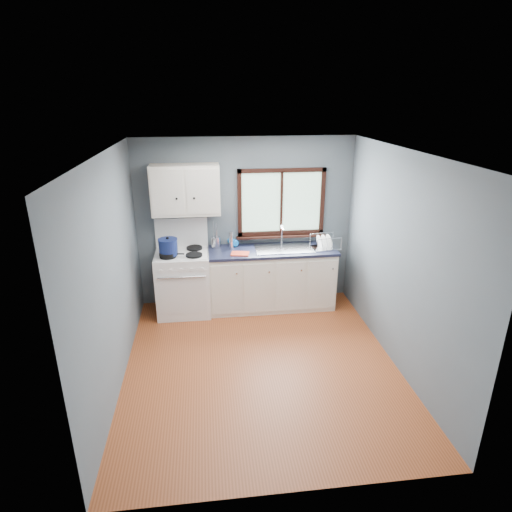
{
  "coord_description": "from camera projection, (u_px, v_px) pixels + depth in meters",
  "views": [
    {
      "loc": [
        -0.59,
        -4.32,
        3.04
      ],
      "look_at": [
        0.05,
        0.9,
        1.05
      ],
      "focal_mm": 30.0,
      "sensor_mm": 36.0,
      "label": 1
    }
  ],
  "objects": [
    {
      "name": "wall_right",
      "position": [
        400.0,
        261.0,
        4.9
      ],
      "size": [
        0.02,
        3.6,
        2.5
      ],
      "primitive_type": "cube",
      "color": "#566066",
      "rests_on": "ground"
    },
    {
      "name": "skillet",
      "position": [
        168.0,
        254.0,
        5.89
      ],
      "size": [
        0.36,
        0.26,
        0.05
      ],
      "rotation": [
        0.0,
        0.0,
        -0.12
      ],
      "color": "black",
      "rests_on": "gas_range"
    },
    {
      "name": "floor",
      "position": [
        261.0,
        364.0,
        5.16
      ],
      "size": [
        3.2,
        3.6,
        0.02
      ],
      "primitive_type": "cube",
      "color": "#994722",
      "rests_on": "ground"
    },
    {
      "name": "countertop",
      "position": [
        272.0,
        251.0,
        6.26
      ],
      "size": [
        1.89,
        0.64,
        0.04
      ],
      "primitive_type": "cube",
      "color": "black",
      "rests_on": "base_cabinets"
    },
    {
      "name": "ceiling",
      "position": [
        262.0,
        151.0,
        4.27
      ],
      "size": [
        3.2,
        3.6,
        0.02
      ],
      "primitive_type": "cube",
      "color": "white",
      "rests_on": "wall_back"
    },
    {
      "name": "utensil_crock",
      "position": [
        216.0,
        242.0,
        6.29
      ],
      "size": [
        0.17,
        0.17,
        0.42
      ],
      "rotation": [
        0.0,
        0.0,
        0.38
      ],
      "color": "silver",
      "rests_on": "countertop"
    },
    {
      "name": "wall_front",
      "position": [
        295.0,
        364.0,
        3.03
      ],
      "size": [
        3.2,
        0.02,
        2.5
      ],
      "primitive_type": "cube",
      "color": "#566066",
      "rests_on": "ground"
    },
    {
      "name": "stockpot",
      "position": [
        168.0,
        247.0,
        5.89
      ],
      "size": [
        0.33,
        0.33,
        0.26
      ],
      "rotation": [
        0.0,
        0.0,
        -0.27
      ],
      "color": "#111D51",
      "rests_on": "gas_range"
    },
    {
      "name": "gas_range",
      "position": [
        183.0,
        281.0,
        6.24
      ],
      "size": [
        0.76,
        0.69,
        1.36
      ],
      "color": "white",
      "rests_on": "floor"
    },
    {
      "name": "thermos",
      "position": [
        231.0,
        240.0,
        6.21
      ],
      "size": [
        0.07,
        0.07,
        0.27
      ],
      "primitive_type": "cylinder",
      "rotation": [
        0.0,
        0.0,
        0.1
      ],
      "color": "silver",
      "rests_on": "countertop"
    },
    {
      "name": "dish_rack",
      "position": [
        325.0,
        244.0,
        6.29
      ],
      "size": [
        0.43,
        0.35,
        0.2
      ],
      "rotation": [
        0.0,
        0.0,
        0.15
      ],
      "color": "silver",
      "rests_on": "countertop"
    },
    {
      "name": "upper_cabinets",
      "position": [
        185.0,
        190.0,
        5.93
      ],
      "size": [
        0.95,
        0.35,
        0.7
      ],
      "color": "silver",
      "rests_on": "wall_back"
    },
    {
      "name": "soap_bottle",
      "position": [
        236.0,
        238.0,
        6.29
      ],
      "size": [
        0.14,
        0.14,
        0.28
      ],
      "primitive_type": "imported",
      "rotation": [
        0.0,
        0.0,
        0.4
      ],
      "color": "blue",
      "rests_on": "countertop"
    },
    {
      "name": "wall_back",
      "position": [
        245.0,
        222.0,
        6.4
      ],
      "size": [
        3.2,
        0.02,
        2.5
      ],
      "primitive_type": "cube",
      "color": "#566066",
      "rests_on": "ground"
    },
    {
      "name": "wall_left",
      "position": [
        111.0,
        275.0,
        4.53
      ],
      "size": [
        0.02,
        3.6,
        2.5
      ],
      "primitive_type": "cube",
      "color": "#566066",
      "rests_on": "ground"
    },
    {
      "name": "base_cabinets",
      "position": [
        271.0,
        281.0,
        6.44
      ],
      "size": [
        1.85,
        0.6,
        0.88
      ],
      "color": "silver",
      "rests_on": "floor"
    },
    {
      "name": "window",
      "position": [
        281.0,
        207.0,
        6.34
      ],
      "size": [
        1.36,
        0.1,
        1.03
      ],
      "color": "#9EC6A8",
      "rests_on": "wall_back"
    },
    {
      "name": "dish_towel",
      "position": [
        240.0,
        254.0,
        6.06
      ],
      "size": [
        0.28,
        0.23,
        0.02
      ],
      "primitive_type": "cube",
      "rotation": [
        0.0,
        0.0,
        -0.2
      ],
      "color": "red",
      "rests_on": "countertop"
    },
    {
      "name": "sink",
      "position": [
        284.0,
        253.0,
        6.3
      ],
      "size": [
        0.84,
        0.46,
        0.44
      ],
      "color": "silver",
      "rests_on": "countertop"
    }
  ]
}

